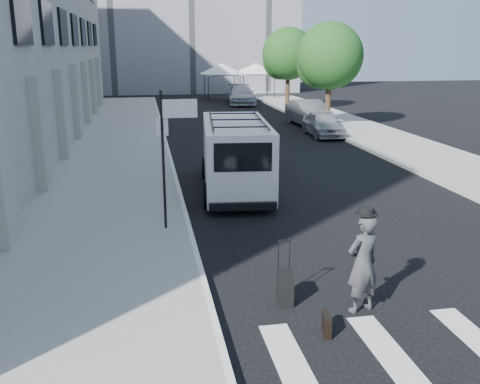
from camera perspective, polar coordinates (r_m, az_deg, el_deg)
name	(u,v)px	position (r m, az deg, el deg)	size (l,w,h in m)	color
ground	(298,276)	(11.44, 6.16, -8.92)	(120.00, 120.00, 0.00)	black
sidewalk_left	(119,145)	(26.42, -12.76, 4.91)	(4.50, 48.00, 0.15)	gray
sidewalk_right	(349,126)	(32.64, 11.59, 6.90)	(4.00, 56.00, 0.15)	gray
sign_pole	(172,131)	(13.36, -7.29, 6.48)	(1.03, 0.07, 3.50)	black
tree_near	(327,59)	(31.94, 9.29, 13.86)	(3.80, 3.83, 6.03)	black
tree_far	(286,56)	(40.54, 4.97, 14.27)	(3.80, 3.83, 6.03)	black
tent_left	(222,69)	(48.54, -1.95, 12.99)	(4.00, 4.00, 3.20)	black
tent_right	(256,68)	(49.59, 1.72, 13.04)	(4.00, 4.00, 3.20)	black
businessman	(363,263)	(9.87, 12.99, -7.43)	(0.68, 0.44, 1.85)	#333436
briefcase	(327,324)	(9.35, 9.26, -13.73)	(0.12, 0.44, 0.34)	black
suitcase	(285,288)	(10.18, 4.82, -10.12)	(0.30, 0.45, 1.19)	black
cargo_van	(235,155)	(17.71, -0.49, 4.00)	(2.64, 6.32, 2.32)	silver
parked_car_a	(323,124)	(29.06, 8.86, 7.21)	(1.58, 3.92, 1.33)	#9FA1A7
parked_car_b	(309,113)	(32.80, 7.36, 8.35)	(1.63, 4.66, 1.54)	slate
parked_car_c	(241,95)	(44.83, 0.12, 10.33)	(2.17, 5.34, 1.55)	#ACAEB5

